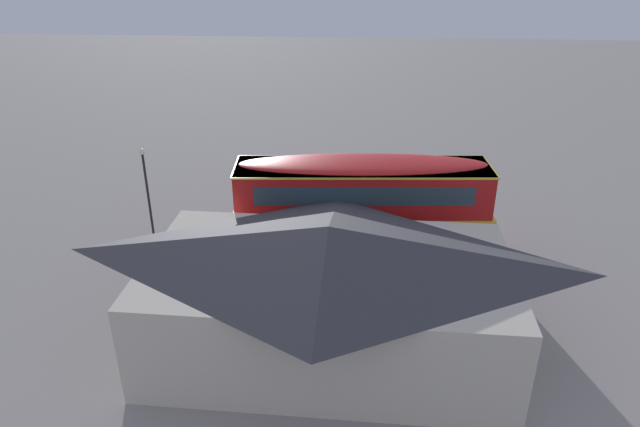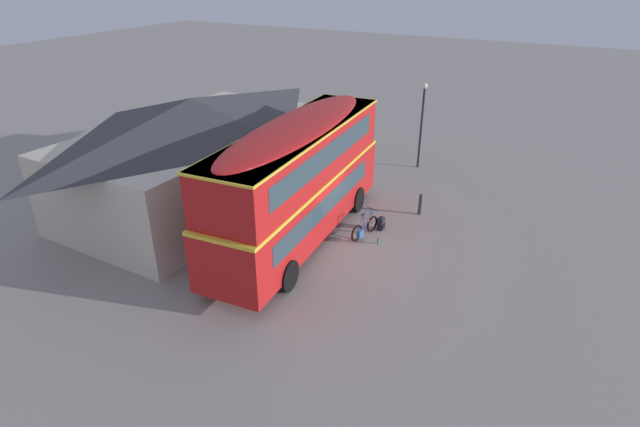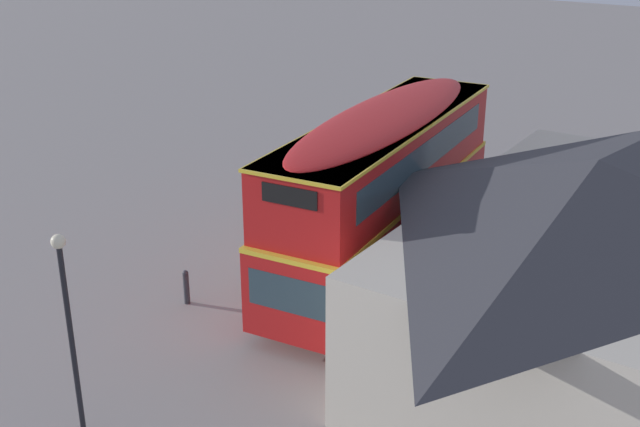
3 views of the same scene
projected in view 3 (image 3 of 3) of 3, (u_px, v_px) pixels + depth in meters
The scene contains 8 objects.
ground_plane at pixel (348, 268), 23.48m from camera, with size 120.00×120.00×0.00m, color gray.
double_decker_bus at pixel (383, 186), 22.25m from camera, with size 10.77×3.20×4.79m.
touring_bicycle at pixel (291, 260), 23.12m from camera, with size 1.70×0.56×1.05m.
backpack_on_ground at pixel (263, 272), 22.63m from camera, with size 0.32×0.31×0.57m.
water_bottle_green_metal at pixel (276, 260), 23.78m from camera, with size 0.08×0.08×0.23m.
pub_building at pixel (586, 255), 18.67m from camera, with size 12.51×7.41×4.73m.
street_lamp at pixel (68, 316), 15.34m from camera, with size 0.28×0.28×4.46m.
kerb_bollard at pixel (186, 286), 21.36m from camera, with size 0.16×0.16×0.97m.
Camera 3 is at (18.42, 10.35, 10.39)m, focal length 45.47 mm.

